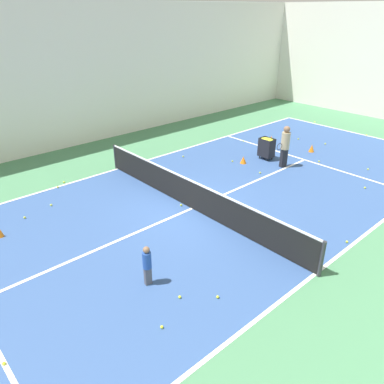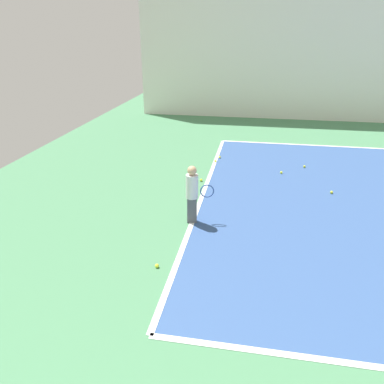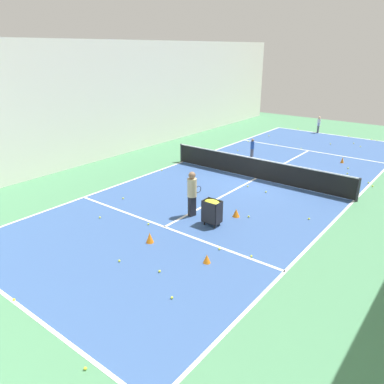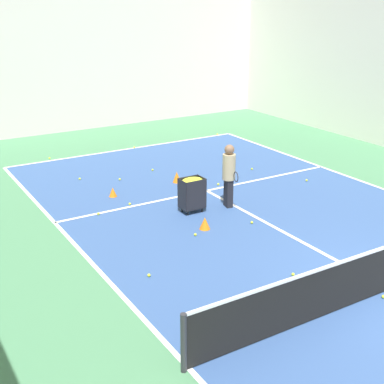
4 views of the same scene
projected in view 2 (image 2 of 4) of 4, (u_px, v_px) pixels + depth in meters
The scene contains 9 objects.
line_baseline_near at pixel (203, 193), 9.03m from camera, with size 9.29×0.10×0.00m, color white.
player_near_baseline at pixel (193, 191), 7.42m from camera, with size 0.28×0.57×1.22m.
tennis_ball_4 at pixel (220, 157), 11.45m from camera, with size 0.07×0.07×0.07m, color yellow.
tennis_ball_7 at pixel (281, 172), 10.23m from camera, with size 0.07×0.07×0.07m, color yellow.
tennis_ball_14 at pixel (304, 166), 10.67m from camera, with size 0.07×0.07×0.07m, color yellow.
tennis_ball_19 at pixel (157, 266), 6.21m from camera, with size 0.07×0.07×0.07m, color yellow.
tennis_ball_23 at pixel (332, 192), 9.00m from camera, with size 0.07×0.07×0.07m, color yellow.
tennis_ball_30 at pixel (201, 180), 9.72m from camera, with size 0.07×0.07×0.07m, color yellow.
tennis_ball_35 at pixel (215, 161), 11.12m from camera, with size 0.07×0.07×0.07m, color yellow.
Camera 2 is at (8.17, -11.02, 3.66)m, focal length 35.00 mm.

